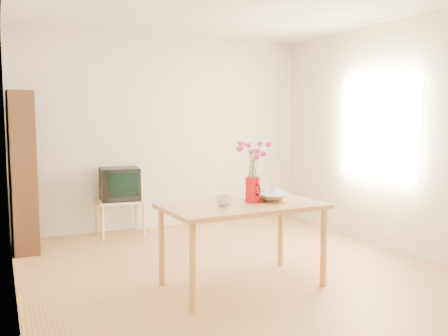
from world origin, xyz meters
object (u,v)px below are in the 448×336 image
mug (224,201)px  television (119,183)px  table (243,213)px  bowl (268,176)px  pitcher (253,190)px

mug → television: bearing=-94.9°
table → television: (-0.58, 2.36, 0.00)m
table → bowl: 0.51m
mug → television: size_ratio=0.25×
table → pitcher: size_ratio=6.20×
mug → television: television is taller
television → mug: bearing=-76.9°
table → mug: 0.25m
bowl → television: bearing=113.5°
bowl → television: bowl is taller
table → pitcher: pitcher is taller
pitcher → television: (-0.70, 2.31, -0.19)m
bowl → pitcher: bearing=-149.5°
pitcher → television: bearing=103.5°
mug → bowl: bowl is taller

